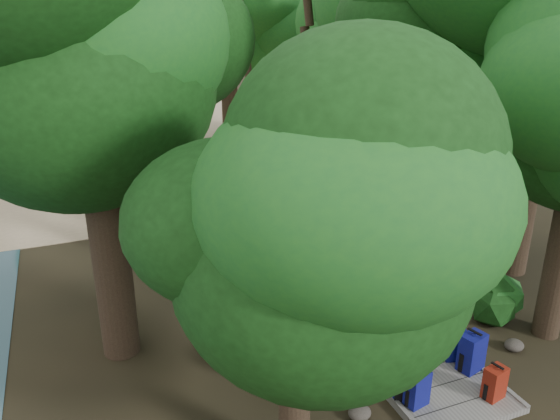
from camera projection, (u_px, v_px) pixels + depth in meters
name	position (u px, v px, depth m)	size (l,w,h in m)	color
ground	(335.00, 286.00, 12.90)	(120.00, 120.00, 0.00)	#2E2617
sand_beach	(185.00, 139.00, 26.77)	(40.00, 22.00, 0.02)	tan
boardwalk	(316.00, 266.00, 13.74)	(2.00, 12.00, 0.12)	gray
backpack_left_a	(417.00, 386.00, 8.82)	(0.37, 0.26, 0.69)	navy
backpack_left_b	(405.00, 380.00, 8.99)	(0.37, 0.26, 0.68)	black
backpack_left_c	(386.00, 356.00, 9.48)	(0.43, 0.31, 0.80)	navy
backpack_left_d	(345.00, 315.00, 11.01)	(0.32, 0.23, 0.49)	navy
backpack_right_a	(495.00, 381.00, 8.99)	(0.36, 0.25, 0.64)	maroon
backpack_right_b	(472.00, 350.00, 9.66)	(0.44, 0.31, 0.79)	navy
backpack_right_c	(455.00, 343.00, 9.98)	(0.38, 0.27, 0.65)	navy
backpack_right_d	(432.00, 322.00, 10.68)	(0.39, 0.28, 0.59)	#353F1D
duffel_right_khaki	(422.00, 317.00, 11.06)	(0.37, 0.56, 0.37)	brown
duffel_right_black	(394.00, 300.00, 11.61)	(0.48, 0.76, 0.48)	black
suitcase_on_boardwalk	(364.00, 340.00, 10.11)	(0.40, 0.22, 0.61)	black
lone_suitcase_on_sand	(241.00, 175.00, 20.00)	(0.43, 0.25, 0.68)	black
hat_brown	(405.00, 360.00, 8.82)	(0.43, 0.43, 0.13)	#51351E
hat_white	(383.00, 334.00, 9.32)	(0.32, 0.32, 0.11)	silver
kayak	(126.00, 173.00, 20.82)	(0.75, 3.44, 0.34)	#A4170E
sun_lounger	(288.00, 158.00, 22.37)	(0.58, 1.78, 0.58)	silver
tree_right_b	(545.00, 64.00, 11.87)	(5.63, 5.63, 10.06)	black
tree_right_c	(436.00, 61.00, 14.07)	(5.63, 5.63, 9.74)	black
tree_right_d	(438.00, 10.00, 16.40)	(6.61, 6.61, 12.11)	black
tree_right_e	(350.00, 63.00, 19.55)	(4.73, 4.73, 8.52)	black
tree_right_f	(381.00, 48.00, 22.14)	(5.10, 5.10, 9.10)	black
tree_left_a	(296.00, 273.00, 6.76)	(3.77, 3.77, 6.28)	black
tree_left_b	(91.00, 95.00, 8.78)	(5.42, 5.42, 9.75)	black
tree_left_c	(132.00, 102.00, 12.58)	(4.75, 4.75, 8.26)	black
tree_back_a	(154.00, 54.00, 23.42)	(4.86, 4.86, 8.41)	black
tree_back_b	(227.00, 17.00, 25.31)	(6.32, 6.32, 11.28)	black
tree_back_c	(278.00, 48.00, 26.63)	(4.67, 4.67, 8.40)	black
tree_back_d	(52.00, 53.00, 22.61)	(5.18, 5.18, 8.64)	black
palm_right_a	(319.00, 70.00, 18.09)	(4.91, 4.91, 8.36)	#133C10
palm_right_b	(325.00, 62.00, 23.30)	(4.03, 4.03, 7.78)	#133C10
palm_right_c	(260.00, 67.00, 22.87)	(4.70, 4.70, 7.48)	#133C10
palm_left_a	(80.00, 112.00, 15.18)	(4.32, 4.32, 6.87)	#133C10
rock_left_a	(360.00, 413.00, 8.77)	(0.38, 0.34, 0.21)	#4C473F
rock_left_b	(242.00, 359.00, 10.08)	(0.41, 0.37, 0.23)	#4C473F
rock_left_c	(269.00, 283.00, 12.74)	(0.52, 0.47, 0.28)	#4C473F
rock_left_d	(213.00, 241.00, 15.13)	(0.29, 0.26, 0.16)	#4C473F
rock_right_a	(514.00, 345.00, 10.50)	(0.38, 0.34, 0.21)	#4C473F
rock_right_b	(461.00, 282.00, 12.75)	(0.55, 0.49, 0.30)	#4C473F
rock_right_c	(359.00, 251.00, 14.48)	(0.33, 0.29, 0.18)	#4C473F
rock_right_d	(366.00, 210.00, 17.13)	(0.59, 0.53, 0.33)	#4C473F
shrub_left_a	(283.00, 357.00, 9.48)	(1.14, 1.14, 1.02)	#19551D
shrub_left_b	(229.00, 262.00, 13.21)	(0.85, 0.85, 0.76)	#19551D
shrub_left_c	(180.00, 224.00, 15.28)	(1.05, 1.05, 0.95)	#19551D
shrub_right_a	(499.00, 297.00, 11.43)	(1.09, 1.09, 0.98)	#19551D
shrub_right_b	(400.00, 220.00, 15.11)	(1.43, 1.43, 1.29)	#19551D
shrub_right_c	(310.00, 197.00, 17.74)	(0.81, 0.81, 0.73)	#19551D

